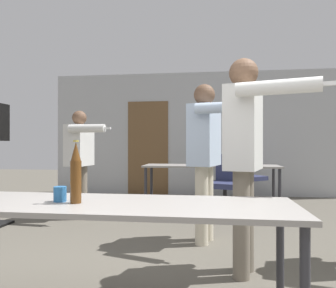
% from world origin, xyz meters
% --- Properties ---
extents(back_wall, '(6.42, 0.12, 2.67)m').
position_xyz_m(back_wall, '(-0.03, 5.67, 1.33)').
color(back_wall, '#B2B5B7').
rests_on(back_wall, ground_plane).
extents(conference_table_near, '(2.12, 0.69, 0.74)m').
position_xyz_m(conference_table_near, '(-0.26, 0.41, 0.68)').
color(conference_table_near, gray).
rests_on(conference_table_near, ground_plane).
extents(conference_table_far, '(2.29, 0.64, 0.74)m').
position_xyz_m(conference_table_far, '(0.29, 4.14, 0.68)').
color(conference_table_far, gray).
rests_on(conference_table_far, ground_plane).
extents(person_far_watching, '(0.76, 0.83, 1.77)m').
position_xyz_m(person_far_watching, '(0.23, 2.18, 1.06)').
color(person_far_watching, beige).
rests_on(person_far_watching, ground_plane).
extents(person_near_casual, '(0.75, 0.74, 1.60)m').
position_xyz_m(person_near_casual, '(-1.65, 3.18, 0.95)').
color(person_near_casual, slate).
rests_on(person_near_casual, ground_plane).
extents(person_center_tall, '(0.77, 0.81, 1.82)m').
position_xyz_m(person_center_tall, '(0.58, 1.31, 1.10)').
color(person_center_tall, slate).
rests_on(person_center_tall, ground_plane).
extents(office_chair_far_right, '(0.67, 0.69, 0.91)m').
position_xyz_m(office_chair_far_right, '(1.01, 5.05, 0.42)').
color(office_chair_far_right, black).
rests_on(office_chair_far_right, ground_plane).
extents(office_chair_side_rolled, '(0.59, 0.63, 0.94)m').
position_xyz_m(office_chair_side_rolled, '(0.52, 3.60, 0.44)').
color(office_chair_side_rolled, black).
rests_on(office_chair_side_rolled, ground_plane).
extents(beer_bottle, '(0.07, 0.07, 0.38)m').
position_xyz_m(beer_bottle, '(-0.51, 0.36, 0.92)').
color(beer_bottle, '#563314').
rests_on(beer_bottle, conference_table_near).
extents(drink_cup, '(0.08, 0.08, 0.09)m').
position_xyz_m(drink_cup, '(-0.62, 0.40, 0.79)').
color(drink_cup, '#2866A3').
rests_on(drink_cup, conference_table_near).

